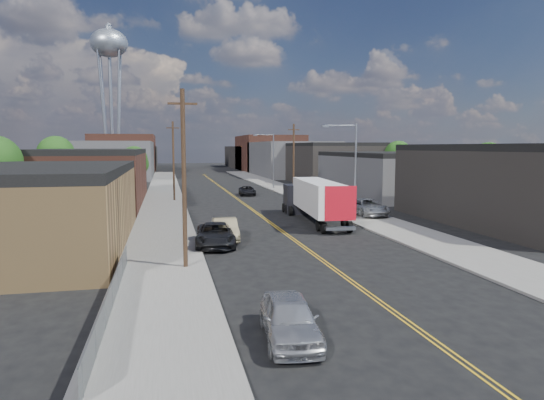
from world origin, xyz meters
name	(u,v)px	position (x,y,z in m)	size (l,w,h in m)	color
ground	(225,190)	(0.00, 60.00, 0.00)	(260.00, 260.00, 0.00)	black
centerline	(239,200)	(0.00, 45.00, 0.01)	(0.32, 120.00, 0.01)	gold
sidewalk_left	(164,201)	(-9.50, 45.00, 0.07)	(5.00, 140.00, 0.15)	slate
sidewalk_right	(309,198)	(9.50, 45.00, 0.07)	(5.00, 140.00, 0.15)	slate
warehouse_tan	(33,207)	(-18.00, 18.00, 2.80)	(12.00, 22.00, 5.60)	olive
warehouse_brown	(90,177)	(-18.00, 44.00, 3.30)	(12.00, 26.00, 6.60)	#522B21
industrial_right_a	(524,184)	(21.99, 20.00, 3.55)	(14.00, 22.00, 7.10)	black
industrial_right_b	(392,174)	(22.00, 46.00, 3.05)	(14.00, 24.00, 6.10)	#38383A
industrial_right_c	(331,163)	(22.00, 72.00, 3.80)	(14.00, 22.00, 7.60)	black
skyline_left_a	(115,160)	(-20.00, 95.00, 4.00)	(16.00, 30.00, 8.00)	#38383A
skyline_right_a	(291,159)	(20.00, 95.00, 4.00)	(16.00, 30.00, 8.00)	#38383A
skyline_left_b	(125,154)	(-20.00, 120.00, 5.00)	(16.00, 26.00, 10.00)	#522B21
skyline_right_b	(269,153)	(20.00, 120.00, 5.00)	(16.00, 26.00, 10.00)	#522B21
skyline_left_c	(130,158)	(-20.00, 140.00, 3.50)	(16.00, 40.00, 7.00)	black
skyline_right_c	(256,157)	(20.00, 140.00, 3.50)	(16.00, 40.00, 7.00)	black
water_tower	(109,49)	(-22.00, 110.00, 30.65)	(9.00, 9.00, 36.90)	gray
streetlight_near	(351,164)	(7.60, 25.00, 5.33)	(3.39, 0.25, 9.00)	gray
streetlight_far	(271,156)	(7.60, 60.00, 5.33)	(3.39, 0.25, 9.00)	gray
utility_pole_left_near	(184,178)	(-8.20, 10.00, 5.14)	(1.60, 0.26, 10.00)	black
utility_pole_left_far	(174,161)	(-8.20, 45.00, 5.14)	(1.60, 0.26, 10.00)	black
utility_pole_right	(294,159)	(8.20, 48.00, 5.14)	(1.60, 0.26, 10.00)	black
chainlink_fence	(112,296)	(-11.50, 3.50, 0.66)	(0.05, 16.00, 1.22)	slate
tree_left_mid	(56,157)	(-23.94, 55.00, 5.48)	(5.10, 5.04, 8.37)	black
tree_left_far	(135,161)	(-13.94, 62.00, 4.57)	(4.35, 4.20, 6.97)	black
tree_right_near	(488,163)	(30.06, 36.00, 4.87)	(4.60, 4.48, 7.44)	black
tree_right_far	(398,157)	(30.06, 60.00, 5.18)	(4.85, 4.76, 7.91)	black
semi_truck	(313,198)	(4.02, 25.38, 2.19)	(3.49, 14.88, 3.84)	silver
car_left_a	(289,318)	(-5.00, -1.05, 0.80)	(1.89, 4.70, 1.60)	#ACADB1
car_left_b	(225,229)	(-5.00, 18.00, 0.81)	(1.71, 4.89, 1.61)	#8C7E5B
car_left_c	(215,235)	(-5.91, 16.00, 0.80)	(2.65, 5.75, 1.60)	black
car_right_lot_a	(367,207)	(10.13, 27.01, 0.97)	(2.71, 5.87, 1.63)	#96989B
car_right_lot_b	(335,200)	(9.66, 34.99, 0.80)	(1.83, 4.51, 1.31)	#BABABA
car_right_lot_c	(312,193)	(9.31, 43.01, 0.91)	(1.78, 4.43, 1.51)	black
car_ahead_truck	(247,191)	(2.04, 50.40, 0.66)	(2.18, 4.72, 1.31)	black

